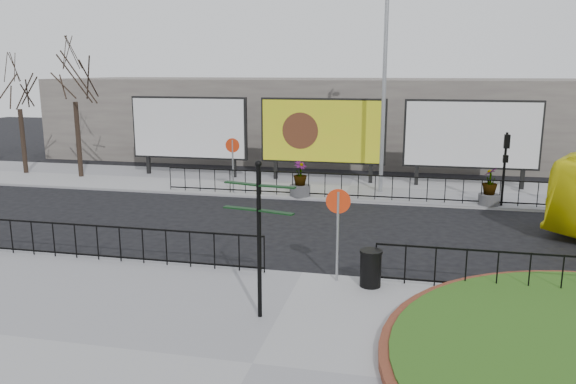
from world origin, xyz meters
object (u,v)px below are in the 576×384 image
(billboard_mid, at_px, (323,131))
(lamp_post, at_px, (384,87))
(litter_bin, at_px, (371,268))
(planter_a, at_px, (300,182))
(planter_c, at_px, (490,189))
(fingerpost_sign, at_px, (259,224))

(billboard_mid, relative_size, lamp_post, 0.67)
(litter_bin, bearing_deg, planter_a, 110.87)
(planter_a, bearing_deg, planter_c, 0.00)
(fingerpost_sign, xyz_separation_m, planter_a, (-1.52, 12.36, -1.54))
(litter_bin, height_order, planter_a, planter_a)
(litter_bin, bearing_deg, billboard_mid, 104.02)
(billboard_mid, height_order, litter_bin, billboard_mid)
(planter_a, height_order, planter_c, planter_c)
(billboard_mid, distance_m, litter_bin, 14.13)
(planter_c, bearing_deg, litter_bin, -112.35)
(fingerpost_sign, relative_size, planter_c, 2.31)
(fingerpost_sign, distance_m, litter_bin, 3.69)
(billboard_mid, xyz_separation_m, planter_a, (-0.42, -3.57, -1.87))
(billboard_mid, distance_m, fingerpost_sign, 15.97)
(litter_bin, bearing_deg, planter_c, 67.65)
(lamp_post, bearing_deg, billboard_mid, 146.75)
(fingerpost_sign, bearing_deg, litter_bin, 60.85)
(planter_a, distance_m, planter_c, 7.92)
(fingerpost_sign, bearing_deg, planter_a, 112.01)
(fingerpost_sign, relative_size, litter_bin, 3.71)
(lamp_post, relative_size, litter_bin, 9.61)
(lamp_post, xyz_separation_m, planter_c, (4.49, -1.60, -4.04))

